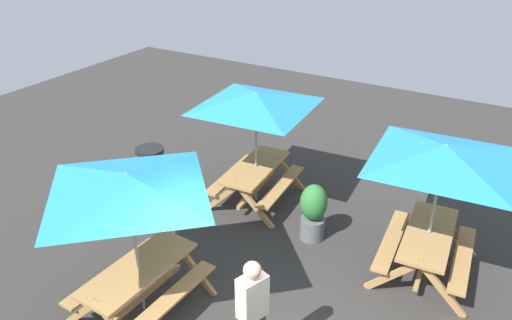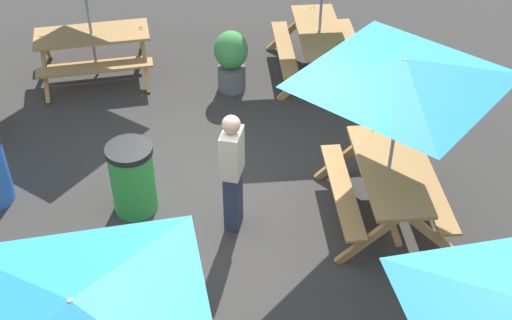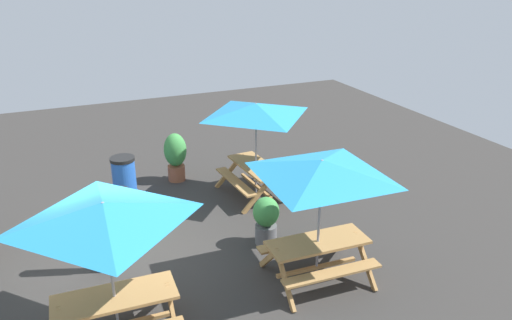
# 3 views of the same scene
# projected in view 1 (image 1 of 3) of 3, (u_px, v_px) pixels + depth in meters

# --- Properties ---
(picnic_table_2) EXTENTS (2.82, 2.82, 2.34)m
(picnic_table_2) POSITION_uv_depth(u_px,v_px,m) (256.00, 108.00, 9.26)
(picnic_table_2) COLOR #A87A44
(picnic_table_2) RESTS_ON ground
(picnic_table_3) EXTENTS (2.82, 2.82, 2.34)m
(picnic_table_3) POSITION_uv_depth(u_px,v_px,m) (443.00, 164.00, 7.28)
(picnic_table_3) COLOR #A87A44
(picnic_table_3) RESTS_ON ground
(picnic_table_4) EXTENTS (2.08, 2.08, 2.34)m
(picnic_table_4) POSITION_uv_depth(u_px,v_px,m) (129.00, 194.00, 6.53)
(picnic_table_4) COLOR #A87A44
(picnic_table_4) RESTS_ON ground
(trash_bin_gray) EXTENTS (0.59, 0.59, 0.98)m
(trash_bin_gray) POSITION_uv_depth(u_px,v_px,m) (152.00, 170.00, 10.26)
(trash_bin_gray) COLOR gray
(trash_bin_gray) RESTS_ON ground
(potted_plant_2) EXTENTS (0.48, 0.48, 1.08)m
(potted_plant_2) POSITION_uv_depth(u_px,v_px,m) (313.00, 211.00, 8.76)
(potted_plant_2) COLOR #59595B
(potted_plant_2) RESTS_ON ground
(person_standing) EXTENTS (0.41, 0.33, 1.67)m
(person_standing) POSITION_uv_depth(u_px,v_px,m) (252.00, 313.00, 6.13)
(person_standing) COLOR #2D334C
(person_standing) RESTS_ON ground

